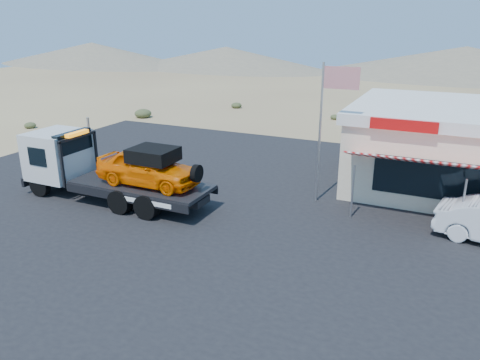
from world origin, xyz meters
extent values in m
plane|color=#876C4C|center=(0.00, 0.00, 0.00)|extent=(120.00, 120.00, 0.00)
cube|color=black|center=(2.00, 3.00, 0.01)|extent=(32.00, 24.00, 0.02)
cylinder|color=black|center=(-6.83, -0.25, 0.53)|extent=(1.02, 0.31, 1.02)
cylinder|color=black|center=(-6.83, 1.78, 0.53)|extent=(1.02, 0.31, 1.02)
cylinder|color=black|center=(-2.25, -0.25, 0.53)|extent=(1.02, 0.56, 1.02)
cylinder|color=black|center=(-2.25, 1.78, 0.53)|extent=(1.02, 0.56, 1.02)
cylinder|color=black|center=(-0.93, -0.25, 0.53)|extent=(1.02, 0.56, 1.02)
cylinder|color=black|center=(-0.93, 1.78, 0.53)|extent=(1.02, 0.56, 1.02)
cube|color=black|center=(-3.06, 0.77, 0.68)|extent=(8.34, 1.02, 0.31)
cube|color=silver|center=(-6.52, 0.77, 1.75)|extent=(2.24, 2.39, 2.14)
cube|color=black|center=(-5.56, 0.77, 2.46)|extent=(0.36, 2.04, 0.92)
cube|color=black|center=(-5.25, 0.77, 1.70)|extent=(0.10, 2.24, 2.04)
cube|color=orange|center=(-5.25, 0.77, 2.87)|extent=(0.25, 1.22, 0.15)
cube|color=black|center=(-1.94, 0.77, 0.96)|extent=(6.11, 2.34, 0.15)
imported|color=#F76801|center=(-1.54, 0.77, 1.80)|extent=(4.48, 1.80, 1.53)
cube|color=black|center=(-1.23, 0.77, 2.38)|extent=(1.83, 1.53, 0.56)
cube|color=beige|center=(10.50, 9.00, 1.72)|extent=(10.00, 8.00, 3.40)
cube|color=white|center=(10.50, 9.00, 3.67)|extent=(10.40, 8.40, 0.50)
cube|color=red|center=(8.00, 4.74, 3.67)|extent=(2.60, 0.12, 0.45)
cube|color=black|center=(10.50, 4.98, 1.52)|extent=(7.00, 0.06, 1.60)
cube|color=red|center=(10.50, 4.10, 2.47)|extent=(9.00, 1.73, 0.61)
cylinder|color=#99999E|center=(6.50, 3.30, 1.12)|extent=(0.08, 0.08, 2.20)
cylinder|color=#99999E|center=(10.50, 3.30, 1.12)|extent=(0.08, 0.08, 2.20)
cylinder|color=#99999E|center=(4.70, 4.50, 3.02)|extent=(0.10, 0.10, 6.00)
cube|color=#B20C14|center=(5.45, 4.50, 5.42)|extent=(1.50, 0.02, 0.90)
ellipsoid|color=#394123|center=(-18.71, 9.83, 0.23)|extent=(0.85, 0.85, 0.46)
ellipsoid|color=#394123|center=(-13.48, 16.65, 0.37)|extent=(1.37, 1.37, 0.74)
ellipsoid|color=#394123|center=(-8.38, 23.82, 0.26)|extent=(0.97, 0.97, 0.52)
ellipsoid|color=#394123|center=(1.04, 22.53, 0.21)|extent=(0.77, 0.77, 0.41)
cone|color=#726B59|center=(-25.00, 55.00, 1.75)|extent=(36.00, 36.00, 3.50)
cone|color=#726B59|center=(10.00, 58.00, 2.10)|extent=(44.00, 44.00, 4.20)
cone|color=#726B59|center=(-50.00, 52.00, 1.90)|extent=(40.00, 40.00, 3.80)
camera|label=1|loc=(9.81, -14.49, 7.65)|focal=35.00mm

